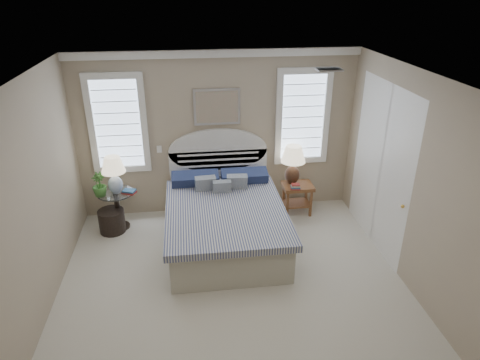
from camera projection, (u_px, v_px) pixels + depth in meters
name	position (u px, v px, depth m)	size (l,w,h in m)	color
floor	(237.00, 304.00, 5.28)	(4.50, 5.00, 0.01)	beige
ceiling	(236.00, 86.00, 4.13)	(4.50, 5.00, 0.01)	white
wall_back	(217.00, 135.00, 6.95)	(4.50, 0.02, 2.70)	tan
wall_left	(22.00, 222.00, 4.44)	(0.02, 5.00, 2.70)	tan
wall_right	(428.00, 196.00, 4.97)	(0.02, 5.00, 2.70)	tan
crown_molding	(216.00, 53.00, 6.37)	(4.50, 0.08, 0.12)	white
hvac_vent	(329.00, 69.00, 5.00)	(0.30, 0.20, 0.02)	#B2B2B2
switch_plate	(159.00, 149.00, 6.91)	(0.08, 0.01, 0.12)	white
window_left	(118.00, 124.00, 6.65)	(0.90, 0.06, 1.60)	silver
window_right	(302.00, 117.00, 6.99)	(0.90, 0.06, 1.60)	silver
painting	(217.00, 107.00, 6.72)	(0.74, 0.04, 0.58)	silver
closet_door	(381.00, 167.00, 6.11)	(0.02, 1.80, 2.40)	white
bed	(225.00, 218.00, 6.42)	(1.72, 2.28, 1.47)	#BCB8A5
side_table_left	(117.00, 206.00, 6.76)	(0.56, 0.56, 0.63)	black
nightstand_right	(297.00, 192.00, 7.20)	(0.50, 0.40, 0.53)	brown
floor_pot	(112.00, 221.00, 6.74)	(0.40, 0.40, 0.37)	black
lamp_left	(114.00, 171.00, 6.51)	(0.49, 0.49, 0.60)	white
lamp_right	(293.00, 160.00, 7.04)	(0.41, 0.41, 0.67)	black
potted_plant	(99.00, 184.00, 6.48)	(0.21, 0.21, 0.38)	#2A6729
books_left	(129.00, 192.00, 6.62)	(0.24, 0.21, 0.05)	maroon
books_right	(295.00, 187.00, 6.98)	(0.18, 0.15, 0.09)	maroon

